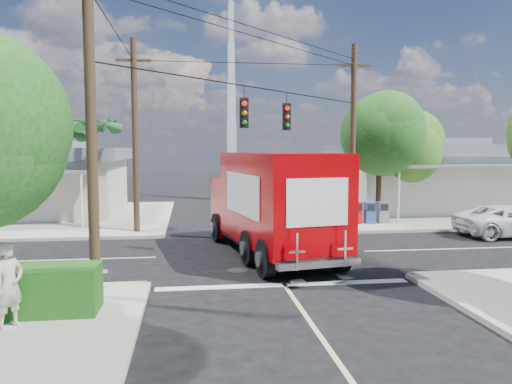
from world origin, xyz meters
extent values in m
plane|color=black|center=(0.00, 0.00, 0.00)|extent=(120.00, 120.00, 0.00)
cube|color=#9D988E|center=(11.00, 11.00, 0.07)|extent=(14.00, 14.00, 0.14)
cube|color=#B4AF9F|center=(4.00, 11.00, 0.07)|extent=(0.25, 14.00, 0.14)
cube|color=#B4AF9F|center=(11.00, 4.00, 0.07)|extent=(14.00, 0.25, 0.14)
cube|color=#9D988E|center=(-11.00, 11.00, 0.07)|extent=(14.00, 14.00, 0.14)
cube|color=#B4AF9F|center=(-4.00, 11.00, 0.07)|extent=(0.25, 14.00, 0.14)
cube|color=beige|center=(0.00, 10.00, 0.01)|extent=(0.12, 12.00, 0.01)
cube|color=beige|center=(0.00, -10.00, 0.01)|extent=(0.12, 12.00, 0.01)
cube|color=beige|center=(10.00, 0.00, 0.01)|extent=(12.00, 0.12, 0.01)
cube|color=silver|center=(0.00, -4.30, 0.01)|extent=(7.50, 0.40, 0.01)
cube|color=silver|center=(12.50, 12.00, 1.84)|extent=(11.00, 8.00, 3.40)
cube|color=slate|center=(12.50, 12.00, 3.89)|extent=(11.80, 8.80, 0.70)
cube|color=slate|center=(12.50, 12.00, 4.39)|extent=(6.05, 4.40, 0.50)
cube|color=slate|center=(12.50, 7.10, 3.04)|extent=(9.90, 1.80, 0.15)
cylinder|color=silver|center=(8.10, 6.30, 1.59)|extent=(0.12, 0.12, 2.90)
cube|color=beige|center=(-12.00, 12.50, 1.74)|extent=(10.00, 8.00, 3.20)
cube|color=slate|center=(-12.00, 12.50, 3.69)|extent=(10.80, 8.80, 0.70)
cube|color=slate|center=(-12.00, 12.50, 4.19)|extent=(5.50, 4.40, 0.50)
cube|color=slate|center=(-12.00, 7.60, 2.84)|extent=(9.00, 1.80, 0.15)
cylinder|color=silver|center=(-8.00, 6.80, 1.49)|extent=(0.12, 0.12, 2.70)
cube|color=silver|center=(0.50, 20.00, 1.50)|extent=(0.80, 0.80, 3.00)
cube|color=silver|center=(0.50, 20.00, 4.50)|extent=(0.70, 0.70, 3.00)
cube|color=silver|center=(0.50, 20.00, 7.50)|extent=(0.60, 0.60, 3.00)
cube|color=silver|center=(0.50, 20.00, 10.50)|extent=(0.50, 0.50, 3.00)
cube|color=silver|center=(0.50, 20.00, 13.50)|extent=(0.40, 0.40, 3.00)
cylinder|color=#422D1C|center=(7.20, 6.80, 2.19)|extent=(0.28, 0.28, 4.10)
sphere|color=#194314|center=(7.20, 6.80, 4.75)|extent=(4.10, 4.10, 4.10)
sphere|color=#194314|center=(6.80, 7.00, 5.00)|extent=(3.33, 3.33, 3.33)
sphere|color=#194314|center=(7.55, 6.50, 4.62)|extent=(3.58, 3.58, 3.58)
cylinder|color=#422D1C|center=(9.80, 9.00, 1.93)|extent=(0.28, 0.28, 3.58)
sphere|color=#3B6C21|center=(9.80, 9.00, 4.17)|extent=(3.58, 3.58, 3.58)
sphere|color=#3B6C21|center=(9.40, 9.20, 4.40)|extent=(2.91, 2.91, 2.91)
sphere|color=#3B6C21|center=(10.15, 8.70, 4.06)|extent=(3.14, 3.14, 3.14)
cylinder|color=#422D1C|center=(-7.50, 7.50, 2.64)|extent=(0.24, 0.24, 5.00)
cone|color=#215C26|center=(-6.60, 7.50, 5.24)|extent=(0.50, 2.06, 0.98)
cone|color=#215C26|center=(-6.94, 8.20, 5.24)|extent=(1.92, 1.68, 0.98)
cone|color=#215C26|center=(-7.70, 8.38, 5.24)|extent=(2.12, 0.95, 0.98)
cone|color=#215C26|center=(-8.31, 7.89, 5.24)|extent=(1.34, 2.07, 0.98)
cone|color=#215C26|center=(-8.31, 7.11, 5.24)|extent=(1.34, 2.07, 0.98)
cone|color=#215C26|center=(-7.70, 6.62, 5.24)|extent=(2.12, 0.95, 0.98)
cone|color=#215C26|center=(-6.94, 6.80, 5.24)|extent=(1.92, 1.68, 0.98)
cylinder|color=#422D1C|center=(-9.50, 9.00, 2.44)|extent=(0.24, 0.24, 4.60)
cone|color=#215C26|center=(-8.60, 9.00, 4.84)|extent=(0.50, 2.06, 0.98)
cone|color=#215C26|center=(-8.94, 9.70, 4.84)|extent=(1.92, 1.68, 0.98)
cone|color=#215C26|center=(-9.70, 9.88, 4.84)|extent=(2.12, 0.95, 0.98)
cone|color=#215C26|center=(-10.31, 9.39, 4.84)|extent=(1.34, 2.07, 0.98)
cone|color=#215C26|center=(-10.31, 8.61, 4.84)|extent=(1.34, 2.07, 0.98)
cone|color=#215C26|center=(-9.70, 8.12, 4.84)|extent=(2.12, 0.95, 0.98)
cone|color=#215C26|center=(-8.94, 8.30, 4.84)|extent=(1.92, 1.68, 0.98)
cylinder|color=#473321|center=(-5.20, -5.20, 4.50)|extent=(0.28, 0.28, 9.00)
cylinder|color=#473321|center=(5.20, 5.20, 4.50)|extent=(0.28, 0.28, 9.00)
cube|color=#473321|center=(5.20, 5.20, 8.00)|extent=(1.60, 0.12, 0.12)
cylinder|color=#473321|center=(-5.20, 5.20, 4.50)|extent=(0.28, 0.28, 9.00)
cube|color=#473321|center=(-5.20, 5.20, 8.00)|extent=(1.60, 0.12, 0.12)
cylinder|color=black|center=(0.00, 0.00, 6.20)|extent=(10.43, 10.43, 0.04)
cube|color=black|center=(-0.80, -0.80, 5.25)|extent=(0.30, 0.24, 1.05)
sphere|color=red|center=(-0.80, -0.94, 5.58)|extent=(0.20, 0.20, 0.20)
cube|color=black|center=(1.10, 1.10, 5.25)|extent=(0.30, 0.24, 1.05)
sphere|color=red|center=(1.10, 0.96, 5.58)|extent=(0.20, 0.20, 0.20)
cube|color=silver|center=(-5.00, -5.60, 0.64)|extent=(0.09, 0.06, 1.00)
cube|color=#BC1108|center=(5.80, 6.20, 0.69)|extent=(0.50, 0.50, 1.10)
cube|color=#234AA2|center=(6.50, 6.20, 0.69)|extent=(0.50, 0.50, 1.10)
cube|color=slate|center=(7.20, 6.20, 0.69)|extent=(0.50, 0.50, 1.10)
cube|color=black|center=(0.26, -0.07, 0.60)|extent=(4.01, 8.89, 0.27)
cube|color=#A20004|center=(-0.33, 3.23, 1.48)|extent=(2.93, 2.31, 2.42)
cube|color=black|center=(-0.47, 3.99, 1.92)|extent=(2.32, 0.68, 1.04)
cube|color=silver|center=(-0.51, 4.20, 0.71)|extent=(2.51, 0.58, 0.38)
cube|color=#A20004|center=(0.44, -1.05, 2.25)|extent=(3.84, 6.77, 3.19)
cube|color=white|center=(1.81, -0.80, 2.42)|extent=(0.72, 3.90, 1.43)
cube|color=white|center=(-0.94, -1.29, 2.42)|extent=(0.72, 3.90, 1.43)
cube|color=white|center=(1.00, -4.21, 2.42)|extent=(1.95, 0.37, 1.43)
cube|color=silver|center=(1.03, -4.35, 0.60)|extent=(2.65, 0.74, 0.20)
cube|color=silver|center=(0.30, -4.63, 1.04)|extent=(0.50, 0.15, 1.10)
cube|color=silver|center=(1.81, -4.35, 1.04)|extent=(0.50, 0.15, 1.10)
cylinder|color=black|center=(-1.55, 2.84, 0.60)|extent=(0.56, 1.25, 1.21)
cylinder|color=black|center=(0.94, 3.29, 0.60)|extent=(0.56, 1.25, 1.21)
cylinder|color=black|center=(-0.42, -3.44, 0.60)|extent=(0.56, 1.25, 1.21)
cylinder|color=black|center=(2.07, -2.99, 0.60)|extent=(0.56, 1.25, 1.21)
imported|color=beige|center=(-6.59, -7.35, 1.08)|extent=(0.75, 0.82, 1.88)
camera|label=1|loc=(-2.72, -18.43, 4.00)|focal=35.00mm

